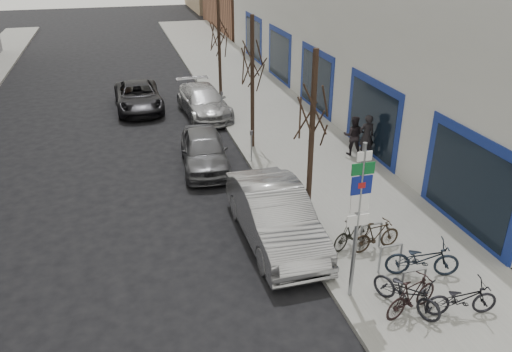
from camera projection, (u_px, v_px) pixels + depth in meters
ground at (257, 317)px, 11.86m from camera, size 120.00×120.00×0.00m
sidewalk_east at (295, 143)px, 21.59m from camera, size 5.00×70.00×0.15m
highway_sign_pole at (358, 214)px, 11.36m from camera, size 0.55×0.10×4.20m
bike_rack at (391, 255)px, 13.01m from camera, size 0.66×2.26×0.83m
tree_near at (314, 99)px, 13.74m from camera, size 1.80×1.80×5.50m
tree_mid at (252, 52)px, 19.38m from camera, size 1.80×1.80×5.50m
tree_far at (219, 26)px, 25.02m from camera, size 1.80×1.80×5.50m
meter_front at (300, 211)px, 14.58m from camera, size 0.10×0.08×1.27m
meter_mid at (251, 143)px, 19.36m from camera, size 0.10×0.08×1.27m
meter_back at (222, 102)px, 24.13m from camera, size 0.10×0.08×1.27m
bike_near_left at (407, 289)px, 11.69m from camera, size 1.33×1.84×1.10m
bike_near_right at (412, 295)px, 11.57m from camera, size 1.71×0.95×0.99m
bike_mid_curb at (423, 256)px, 12.85m from camera, size 1.99×1.13×1.16m
bike_mid_inner at (352, 231)px, 14.11m from camera, size 1.63×1.08×0.96m
bike_far_curb at (462, 296)px, 11.52m from camera, size 1.77×0.82×1.04m
bike_far_inner at (376, 235)px, 13.93m from camera, size 1.59×0.63×0.94m
parked_car_front at (275, 216)px, 14.48m from camera, size 1.85×5.13×1.68m
parked_car_mid at (204, 150)px, 19.21m from camera, size 2.05×4.37×1.45m
parked_car_back at (204, 101)px, 24.84m from camera, size 2.40×5.11×1.44m
lane_car at (138, 97)px, 25.75m from camera, size 2.37×4.94×1.36m
pedestrian_near at (366, 136)px, 19.67m from camera, size 0.65×0.43×1.77m
pedestrian_far at (353, 135)px, 19.96m from camera, size 0.72×0.61×1.64m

